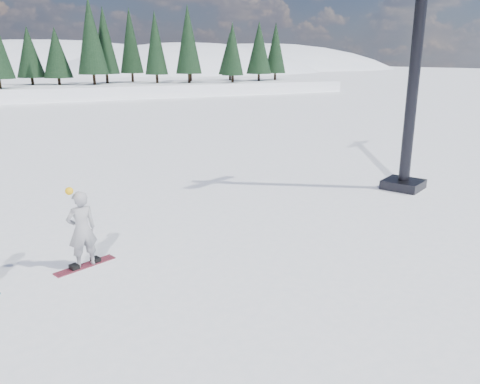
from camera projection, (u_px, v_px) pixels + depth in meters
ground at (82, 300)px, 9.66m from camera, size 420.00×420.00×0.00m
lift_tower at (412, 91)px, 16.90m from camera, size 2.36×1.78×8.97m
snowboarder_woman at (82, 229)px, 10.96m from camera, size 0.75×0.56×2.02m
snowboard_woman at (85, 266)px, 11.22m from camera, size 1.50×0.78×0.03m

